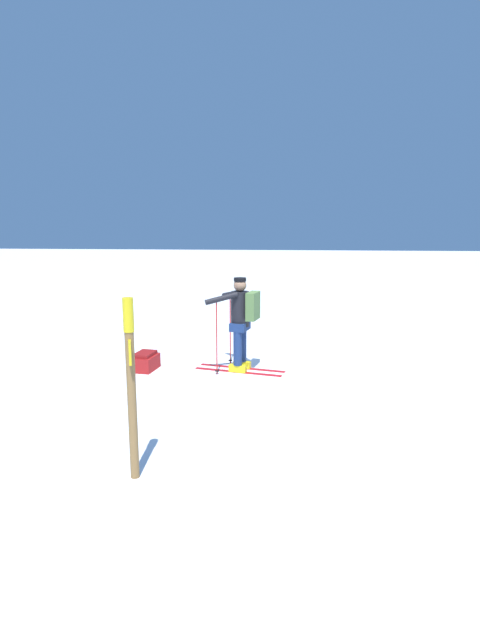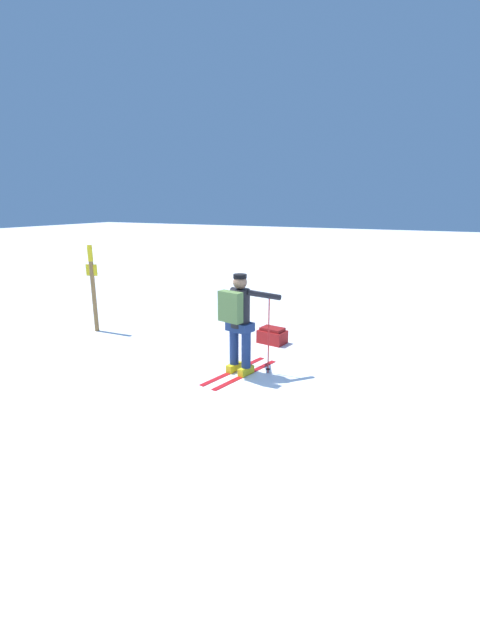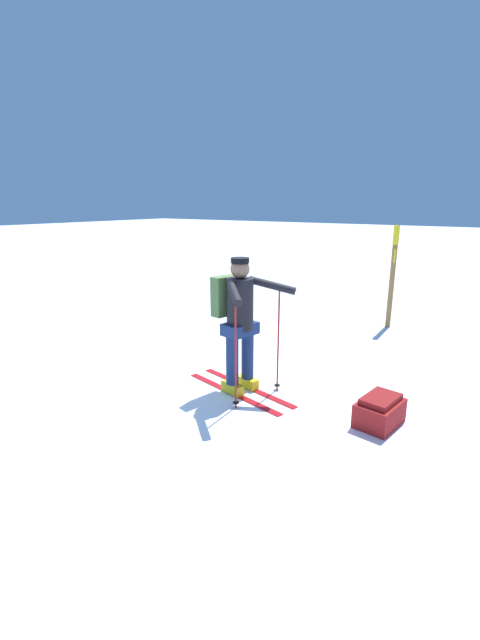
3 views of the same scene
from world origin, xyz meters
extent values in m
plane|color=white|center=(0.00, 0.00, 0.00)|extent=(80.00, 80.00, 0.00)
cube|color=red|center=(-0.43, 0.17, 0.01)|extent=(1.54, 0.43, 0.01)
cube|color=yellow|center=(-0.43, 0.17, 0.07)|extent=(0.32, 0.17, 0.12)
cylinder|color=navy|center=(-0.43, 0.17, 0.46)|extent=(0.15, 0.15, 0.66)
cube|color=red|center=(-0.38, 0.41, 0.01)|extent=(1.54, 0.43, 0.01)
cube|color=yellow|center=(-0.38, 0.41, 0.07)|extent=(0.32, 0.17, 0.12)
cylinder|color=navy|center=(-0.38, 0.41, 0.46)|extent=(0.15, 0.15, 0.66)
cube|color=navy|center=(-0.41, 0.29, 0.79)|extent=(0.35, 0.45, 0.14)
cylinder|color=black|center=(-0.41, 0.29, 1.09)|extent=(0.31, 0.31, 0.60)
sphere|color=#8C664C|center=(-0.41, 0.29, 1.50)|extent=(0.22, 0.22, 0.22)
cylinder|color=black|center=(-0.41, 0.29, 1.60)|extent=(0.21, 0.21, 0.06)
cube|color=#4C6B38|center=(-0.18, 0.24, 1.16)|extent=(0.23, 0.41, 0.47)
cylinder|color=red|center=(-0.78, 0.02, 0.64)|extent=(0.02, 0.02, 1.29)
cylinder|color=black|center=(-0.78, 0.02, 0.06)|extent=(0.07, 0.07, 0.01)
cylinder|color=black|center=(-0.69, 0.05, 1.31)|extent=(0.56, 0.28, 0.20)
cylinder|color=red|center=(-0.62, 0.69, 0.64)|extent=(0.02, 0.02, 1.29)
cylinder|color=black|center=(-0.62, 0.69, 0.06)|extent=(0.07, 0.07, 0.01)
cylinder|color=black|center=(-0.56, 0.63, 1.31)|extent=(0.46, 0.47, 0.20)
cube|color=maroon|center=(-2.07, 0.16, 0.13)|extent=(0.43, 0.57, 0.26)
cube|color=maroon|center=(-2.07, 0.16, 0.29)|extent=(0.35, 0.48, 0.06)
cylinder|color=olive|center=(-1.11, -3.54, 0.92)|extent=(0.09, 0.09, 1.84)
cylinder|color=yellow|center=(-1.11, -3.54, 1.68)|extent=(0.10, 0.10, 0.33)
cube|color=yellow|center=(-1.11, -3.54, 1.33)|extent=(0.10, 0.23, 0.24)
camera|label=1|loc=(0.40, -8.09, 2.54)|focal=28.00mm
camera|label=2|loc=(5.40, 3.23, 2.70)|focal=24.00mm
camera|label=3|loc=(-3.13, 4.28, 2.24)|focal=24.00mm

